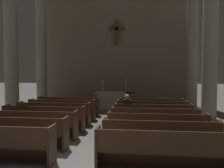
{
  "coord_description": "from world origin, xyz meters",
  "views": [
    {
      "loc": [
        1.5,
        -5.31,
        2.22
      ],
      "look_at": [
        0.0,
        7.62,
        1.55
      ],
      "focal_mm": 37.65,
      "sensor_mm": 36.0,
      "label": 1
    }
  ],
  "objects_px": {
    "pew_left_row_2": "(14,132)",
    "pew_left_row_4": "(44,118)",
    "altar": "(114,100)",
    "pew_right_row_4": "(155,121)",
    "pew_right_row_5": "(153,115)",
    "pew_left_row_5": "(54,113)",
    "pew_right_row_2": "(160,137)",
    "column_right_second": "(210,38)",
    "candlestick_left": "(103,88)",
    "pew_right_row_1": "(164,150)",
    "pew_right_row_7": "(151,108)",
    "lone_worshipper": "(127,109)",
    "lectern": "(130,102)",
    "column_right_third": "(192,47)",
    "column_left_second": "(11,41)",
    "column_left_third": "(41,49)",
    "pew_left_row_7": "(69,106)",
    "candlestick_right": "(126,88)",
    "pew_left_row_3": "(31,124)",
    "pew_right_row_3": "(157,128)",
    "pew_left_row_6": "(62,109)",
    "pew_right_row_6": "(152,111)"
  },
  "relations": [
    {
      "from": "pew_left_row_2",
      "to": "pew_left_row_4",
      "type": "height_order",
      "value": "same"
    },
    {
      "from": "altar",
      "to": "pew_right_row_4",
      "type": "bearing_deg",
      "value": -69.69
    },
    {
      "from": "pew_left_row_2",
      "to": "pew_right_row_5",
      "type": "xyz_separation_m",
      "value": [
        4.14,
        3.15,
        0.0
      ]
    },
    {
      "from": "pew_left_row_5",
      "to": "pew_right_row_2",
      "type": "relative_size",
      "value": 1.0
    },
    {
      "from": "column_right_second",
      "to": "candlestick_left",
      "type": "height_order",
      "value": "column_right_second"
    },
    {
      "from": "pew_right_row_1",
      "to": "pew_right_row_7",
      "type": "distance_m",
      "value": 6.29
    },
    {
      "from": "lone_worshipper",
      "to": "lectern",
      "type": "bearing_deg",
      "value": 90.68
    },
    {
      "from": "column_right_third",
      "to": "altar",
      "type": "xyz_separation_m",
      "value": [
        -4.5,
        0.1,
        -3.13
      ]
    },
    {
      "from": "pew_left_row_4",
      "to": "column_right_second",
      "type": "bearing_deg",
      "value": 17.39
    },
    {
      "from": "column_left_second",
      "to": "column_left_third",
      "type": "distance_m",
      "value": 3.44
    },
    {
      "from": "pew_right_row_1",
      "to": "pew_left_row_7",
      "type": "bearing_deg",
      "value": 123.36
    },
    {
      "from": "pew_left_row_5",
      "to": "candlestick_right",
      "type": "relative_size",
      "value": 4.1
    },
    {
      "from": "pew_left_row_3",
      "to": "pew_right_row_5",
      "type": "bearing_deg",
      "value": 26.85
    },
    {
      "from": "pew_right_row_1",
      "to": "column_left_third",
      "type": "relative_size",
      "value": 0.41
    },
    {
      "from": "pew_right_row_5",
      "to": "pew_right_row_3",
      "type": "bearing_deg",
      "value": -90.0
    },
    {
      "from": "pew_right_row_5",
      "to": "pew_left_row_5",
      "type": "bearing_deg",
      "value": 180.0
    },
    {
      "from": "pew_left_row_6",
      "to": "pew_right_row_2",
      "type": "bearing_deg",
      "value": -45.36
    },
    {
      "from": "altar",
      "to": "pew_right_row_1",
      "type": "bearing_deg",
      "value": -76.67
    },
    {
      "from": "pew_right_row_4",
      "to": "altar",
      "type": "bearing_deg",
      "value": 110.31
    },
    {
      "from": "pew_left_row_7",
      "to": "lone_worshipper",
      "type": "bearing_deg",
      "value": -33.66
    },
    {
      "from": "pew_left_row_4",
      "to": "pew_left_row_6",
      "type": "bearing_deg",
      "value": 90.0
    },
    {
      "from": "altar",
      "to": "lectern",
      "type": "height_order",
      "value": "lectern"
    },
    {
      "from": "pew_left_row_6",
      "to": "pew_right_row_2",
      "type": "xyz_separation_m",
      "value": [
        4.14,
        -4.19,
        0.0
      ]
    },
    {
      "from": "pew_left_row_7",
      "to": "pew_right_row_6",
      "type": "xyz_separation_m",
      "value": [
        4.14,
        -1.05,
        0.0
      ]
    },
    {
      "from": "pew_left_row_4",
      "to": "pew_right_row_5",
      "type": "relative_size",
      "value": 1.0
    },
    {
      "from": "column_right_third",
      "to": "lone_worshipper",
      "type": "relative_size",
      "value": 5.68
    },
    {
      "from": "pew_right_row_6",
      "to": "pew_right_row_3",
      "type": "bearing_deg",
      "value": -90.0
    },
    {
      "from": "pew_left_row_5",
      "to": "column_left_third",
      "type": "height_order",
      "value": "column_left_third"
    },
    {
      "from": "pew_left_row_2",
      "to": "pew_left_row_7",
      "type": "height_order",
      "value": "same"
    },
    {
      "from": "pew_right_row_4",
      "to": "column_left_second",
      "type": "height_order",
      "value": "column_left_second"
    },
    {
      "from": "column_right_second",
      "to": "pew_left_row_6",
      "type": "bearing_deg",
      "value": 179.64
    },
    {
      "from": "lone_worshipper",
      "to": "column_right_second",
      "type": "bearing_deg",
      "value": 15.59
    },
    {
      "from": "column_right_second",
      "to": "pew_left_row_7",
      "type": "bearing_deg",
      "value": 170.58
    },
    {
      "from": "lectern",
      "to": "pew_right_row_5",
      "type": "bearing_deg",
      "value": -71.98
    },
    {
      "from": "pew_left_row_6",
      "to": "lone_worshipper",
      "type": "height_order",
      "value": "lone_worshipper"
    },
    {
      "from": "column_left_second",
      "to": "lone_worshipper",
      "type": "relative_size",
      "value": 5.68
    },
    {
      "from": "pew_right_row_4",
      "to": "lone_worshipper",
      "type": "relative_size",
      "value": 2.35
    },
    {
      "from": "pew_left_row_7",
      "to": "lectern",
      "type": "xyz_separation_m",
      "value": [
        3.05,
        1.25,
        0.07
      ]
    },
    {
      "from": "column_left_second",
      "to": "pew_right_row_7",
      "type": "bearing_deg",
      "value": 9.42
    },
    {
      "from": "pew_right_row_2",
      "to": "pew_left_row_7",
      "type": "bearing_deg",
      "value": 128.31
    },
    {
      "from": "candlestick_left",
      "to": "pew_right_row_7",
      "type": "bearing_deg",
      "value": -41.49
    },
    {
      "from": "column_left_third",
      "to": "candlestick_right",
      "type": "bearing_deg",
      "value": 1.08
    },
    {
      "from": "pew_left_row_3",
      "to": "candlestick_right",
      "type": "height_order",
      "value": "candlestick_right"
    },
    {
      "from": "pew_right_row_6",
      "to": "pew_left_row_3",
      "type": "bearing_deg",
      "value": -142.79
    },
    {
      "from": "pew_right_row_3",
      "to": "pew_right_row_6",
      "type": "distance_m",
      "value": 3.15
    },
    {
      "from": "column_left_second",
      "to": "pew_left_row_6",
      "type": "bearing_deg",
      "value": 0.96
    },
    {
      "from": "pew_right_row_4",
      "to": "pew_right_row_5",
      "type": "bearing_deg",
      "value": 90.0
    },
    {
      "from": "pew_left_row_2",
      "to": "pew_right_row_3",
      "type": "height_order",
      "value": "same"
    },
    {
      "from": "pew_left_row_5",
      "to": "column_right_third",
      "type": "bearing_deg",
      "value": 34.12
    },
    {
      "from": "pew_right_row_2",
      "to": "column_left_third",
      "type": "height_order",
      "value": "column_left_third"
    }
  ]
}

